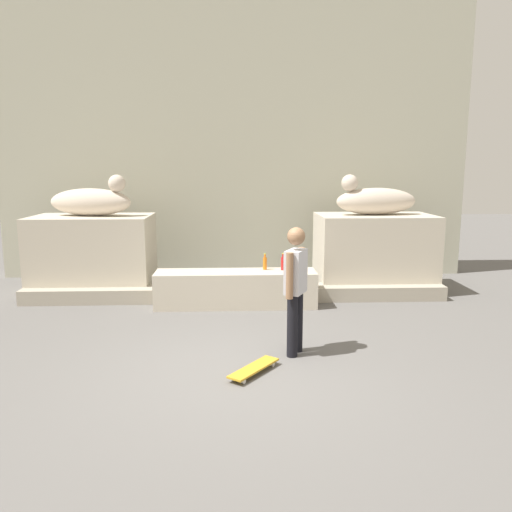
{
  "coord_description": "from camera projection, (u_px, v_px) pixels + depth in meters",
  "views": [
    {
      "loc": [
        -0.01,
        -5.66,
        2.41
      ],
      "look_at": [
        0.3,
        1.72,
        1.1
      ],
      "focal_mm": 35.13,
      "sensor_mm": 36.0,
      "label": 1
    }
  ],
  "objects": [
    {
      "name": "skater",
      "position": [
        296.0,
        285.0,
        6.41
      ],
      "size": [
        0.34,
        0.49,
        1.67
      ],
      "rotation": [
        0.0,
        0.0,
        1.11
      ],
      "color": "black",
      "rests_on": "ground_plane"
    },
    {
      "name": "statue_reclining_right",
      "position": [
        375.0,
        200.0,
        9.68
      ],
      "size": [
        1.66,
        0.75,
        0.78
      ],
      "rotation": [
        0.0,
        0.0,
        3.26
      ],
      "color": "beige",
      "rests_on": "pedestal_right"
    },
    {
      "name": "ledge_block",
      "position": [
        236.0,
        289.0,
        8.77
      ],
      "size": [
        2.8,
        0.65,
        0.62
      ],
      "primitive_type": "cube",
      "color": "beige",
      "rests_on": "ground_plane"
    },
    {
      "name": "stair_step",
      "position": [
        236.0,
        293.0,
        9.18
      ],
      "size": [
        7.7,
        0.5,
        0.26
      ],
      "primitive_type": "cube",
      "color": "#A9A08F",
      "rests_on": "ground_plane"
    },
    {
      "name": "skateboard",
      "position": [
        254.0,
        368.0,
        5.93
      ],
      "size": [
        0.65,
        0.76,
        0.08
      ],
      "rotation": [
        0.0,
        0.0,
        0.92
      ],
      "color": "gold",
      "rests_on": "ground_plane"
    },
    {
      "name": "pedestal_left",
      "position": [
        94.0,
        255.0,
        9.64
      ],
      "size": [
        2.23,
        1.35,
        1.5
      ],
      "primitive_type": "cube",
      "color": "beige",
      "rests_on": "ground_plane"
    },
    {
      "name": "pedestal_right",
      "position": [
        374.0,
        253.0,
        9.87
      ],
      "size": [
        2.23,
        1.35,
        1.5
      ],
      "primitive_type": "cube",
      "color": "beige",
      "rests_on": "ground_plane"
    },
    {
      "name": "facade_wall",
      "position": [
        234.0,
        122.0,
        11.01
      ],
      "size": [
        10.22,
        0.6,
        6.79
      ],
      "primitive_type": "cube",
      "color": "#B7B6A0",
      "rests_on": "ground_plane"
    },
    {
      "name": "bottle_orange",
      "position": [
        265.0,
        263.0,
        8.86
      ],
      "size": [
        0.07,
        0.07,
        0.29
      ],
      "color": "orange",
      "rests_on": "ledge_block"
    },
    {
      "name": "statue_reclining_left",
      "position": [
        92.0,
        201.0,
        9.45
      ],
      "size": [
        1.68,
        0.87,
        0.78
      ],
      "rotation": [
        0.0,
        0.0,
        -0.2
      ],
      "color": "beige",
      "rests_on": "pedestal_left"
    },
    {
      "name": "bottle_red",
      "position": [
        283.0,
        263.0,
        8.82
      ],
      "size": [
        0.07,
        0.07,
        0.3
      ],
      "color": "red",
      "rests_on": "ledge_block"
    },
    {
      "name": "ground_plane",
      "position": [
        237.0,
        371.0,
        5.99
      ],
      "size": [
        40.0,
        40.0,
        0.0
      ],
      "primitive_type": "plane",
      "color": "#605E5B"
    }
  ]
}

